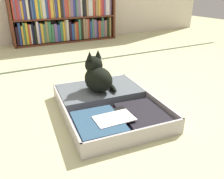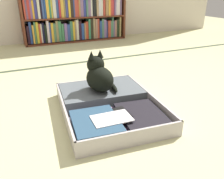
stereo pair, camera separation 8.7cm
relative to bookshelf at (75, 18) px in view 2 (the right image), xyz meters
name	(u,v)px [view 2 (the right image)]	position (x,y,z in m)	size (l,w,h in m)	color
ground_plane	(109,109)	(-0.43, -2.25, -0.34)	(10.00, 10.00, 0.00)	#C5C28E
tatami_border	(68,64)	(-0.43, -1.13, -0.34)	(4.80, 0.05, 0.00)	#3A4632
bookshelf	(75,18)	(0.00, 0.00, 0.00)	(1.57, 0.25, 0.72)	brown
open_suitcase	(107,104)	(-0.45, -2.26, -0.30)	(0.67, 0.83, 0.10)	#BBB2B1
black_cat	(99,76)	(-0.45, -2.13, -0.14)	(0.23, 0.26, 0.28)	black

